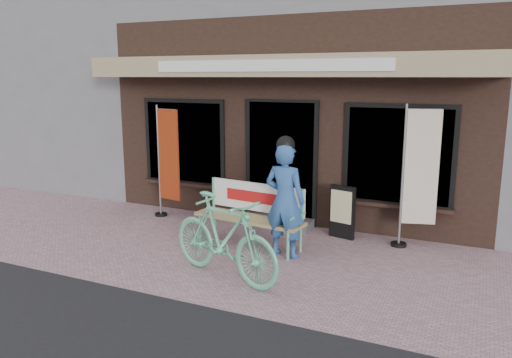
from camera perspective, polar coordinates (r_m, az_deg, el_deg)
The scene contains 9 objects.
ground at distance 7.33m, azimuth -3.06°, elevation -9.00°, with size 70.00×70.00×0.00m, color #B68B96.
storefront at distance 11.49m, azimuth 8.71°, elevation 13.54°, with size 7.00×6.77×6.00m.
neighbor_left_near at distance 16.48m, azimuth -21.19°, elevation 13.02°, with size 10.00×7.00×6.40m, color slate.
bench at distance 7.71m, azimuth -0.46°, elevation -3.52°, with size 1.83×0.68×0.97m.
person at distance 7.17m, azimuth 3.33°, elevation -2.20°, with size 0.64×0.44×1.77m.
bicycle at distance 6.47m, azimuth -3.70°, elevation -6.65°, with size 0.52×1.86×1.11m, color #62C094.
nobori_red at distance 9.25m, azimuth -10.12°, elevation 2.07°, with size 0.62×0.26×2.08m.
nobori_cream at distance 7.88m, azimuth 18.01°, elevation 0.43°, with size 0.65×0.31×2.19m.
menu_stand at distance 8.20m, azimuth 9.81°, elevation -3.67°, with size 0.44×0.19×0.87m.
Camera 1 is at (3.22, -6.06, 2.58)m, focal length 35.00 mm.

